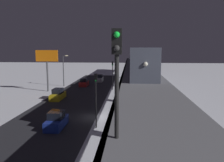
# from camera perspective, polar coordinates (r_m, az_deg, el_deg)

# --- Properties ---
(ground_plane) EXTENTS (240.00, 240.00, 0.00)m
(ground_plane) POSITION_cam_1_polar(r_m,az_deg,el_deg) (31.60, -4.11, -8.95)
(ground_plane) COLOR white
(avenue_asphalt) EXTENTS (11.00, 97.58, 0.01)m
(avenue_asphalt) POSITION_cam_1_polar(r_m,az_deg,el_deg) (32.81, -13.54, -8.50)
(avenue_asphalt) COLOR #28282D
(avenue_asphalt) RESTS_ON ground_plane
(elevated_railway) EXTENTS (5.00, 97.58, 5.93)m
(elevated_railway) POSITION_cam_1_polar(r_m,az_deg,el_deg) (30.17, 7.01, 0.22)
(elevated_railway) COLOR slate
(elevated_railway) RESTS_ON ground_plane
(subway_train) EXTENTS (2.94, 74.07, 3.40)m
(subway_train) POSITION_cam_1_polar(r_m,az_deg,el_deg) (58.53, 5.95, 6.53)
(subway_train) COLOR #4C5160
(subway_train) RESTS_ON elevated_railway
(rail_signal) EXTENTS (0.36, 0.41, 4.00)m
(rail_signal) POSITION_cam_1_polar(r_m,az_deg,el_deg) (8.17, 1.19, 3.99)
(rail_signal) COLOR black
(rail_signal) RESTS_ON elevated_railway
(sedan_silver) EXTENTS (1.80, 4.33, 1.97)m
(sedan_silver) POSITION_cam_1_polar(r_m,az_deg,el_deg) (65.02, -3.11, 0.60)
(sedan_silver) COLOR #B2B2B7
(sedan_silver) RESTS_ON ground_plane
(sedan_blue) EXTENTS (1.80, 4.11, 1.97)m
(sedan_blue) POSITION_cam_1_polar(r_m,az_deg,el_deg) (28.16, -13.64, -9.61)
(sedan_blue) COLOR navy
(sedan_blue) RESTS_ON ground_plane
(sedan_yellow) EXTENTS (1.80, 4.78, 1.97)m
(sedan_yellow) POSITION_cam_1_polar(r_m,az_deg,el_deg) (43.38, -13.29, -3.37)
(sedan_yellow) COLOR gold
(sedan_yellow) RESTS_ON ground_plane
(sedan_red) EXTENTS (1.80, 4.36, 1.97)m
(sedan_red) POSITION_cam_1_polar(r_m,az_deg,el_deg) (57.54, -6.95, -0.42)
(sedan_red) COLOR #A51E1E
(sedan_red) RESTS_ON ground_plane
(traffic_light_near) EXTENTS (0.32, 0.44, 6.40)m
(traffic_light_near) POSITION_cam_1_polar(r_m,az_deg,el_deg) (26.43, -4.01, -2.95)
(traffic_light_near) COLOR #2D2D2D
(traffic_light_near) RESTS_ON ground_plane
(traffic_light_mid) EXTENTS (0.32, 0.44, 6.40)m
(traffic_light_mid) POSITION_cam_1_polar(r_m,az_deg,el_deg) (51.10, 0.14, 2.41)
(traffic_light_mid) COLOR #2D2D2D
(traffic_light_mid) RESTS_ON ground_plane
(commercial_billboard) EXTENTS (4.80, 0.36, 8.90)m
(commercial_billboard) POSITION_cam_1_polar(r_m,az_deg,el_deg) (51.21, -15.86, 5.07)
(commercial_billboard) COLOR #4C4C51
(commercial_billboard) RESTS_ON ground_plane
(street_lamp_far) EXTENTS (1.35, 0.44, 7.65)m
(street_lamp_far) POSITION_cam_1_polar(r_m,az_deg,el_deg) (57.34, -11.78, 3.48)
(street_lamp_far) COLOR #38383D
(street_lamp_far) RESTS_ON ground_plane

